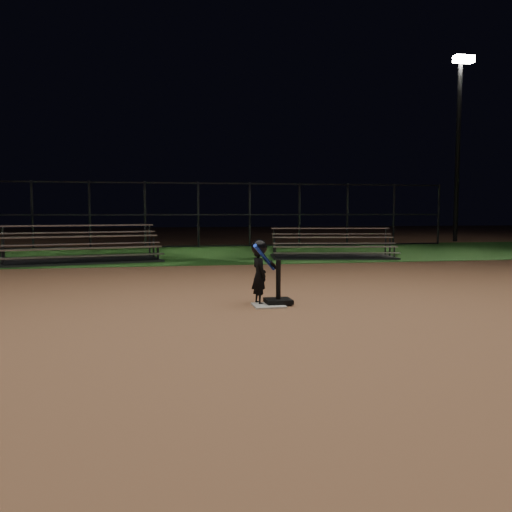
{
  "coord_description": "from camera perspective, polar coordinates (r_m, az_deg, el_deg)",
  "views": [
    {
      "loc": [
        -1.58,
        -7.46,
        1.37
      ],
      "look_at": [
        0.0,
        1.0,
        0.65
      ],
      "focal_mm": 37.34,
      "sensor_mm": 36.0,
      "label": 1
    }
  ],
  "objects": [
    {
      "name": "bleacher_right",
      "position": [
        15.98,
        8.2,
        0.46
      ],
      "size": [
        3.83,
        2.31,
        0.88
      ],
      "rotation": [
        0.0,
        0.0,
        -0.16
      ],
      "color": "silver",
      "rests_on": "ground"
    },
    {
      "name": "bleacher_left",
      "position": [
        15.23,
        -18.11,
        0.16
      ],
      "size": [
        4.42,
        2.82,
        1.0
      ],
      "rotation": [
        0.0,
        0.0,
        0.21
      ],
      "color": "#B8B8BD",
      "rests_on": "ground"
    },
    {
      "name": "grass_strip",
      "position": [
        17.59,
        -5.4,
        0.31
      ],
      "size": [
        60.0,
        8.0,
        0.01
      ],
      "primitive_type": "cube",
      "color": "#21521A",
      "rests_on": "ground"
    },
    {
      "name": "home_plate",
      "position": [
        7.75,
        1.37,
        -5.31
      ],
      "size": [
        0.45,
        0.45,
        0.02
      ],
      "primitive_type": "cube",
      "color": "beige",
      "rests_on": "ground"
    },
    {
      "name": "batting_tee",
      "position": [
        7.87,
        2.4,
        -4.26
      ],
      "size": [
        0.38,
        0.38,
        0.64
      ],
      "color": "black",
      "rests_on": "home_plate"
    },
    {
      "name": "backstop_fence",
      "position": [
        20.52,
        -6.2,
        4.41
      ],
      "size": [
        20.08,
        0.08,
        2.5
      ],
      "color": "#38383D",
      "rests_on": "ground"
    },
    {
      "name": "ground",
      "position": [
        7.75,
        1.37,
        -5.4
      ],
      "size": [
        80.0,
        80.0,
        0.0
      ],
      "primitive_type": "plane",
      "color": "#A56D4B",
      "rests_on": "ground"
    },
    {
      "name": "child_batter",
      "position": [
        7.81,
        0.37,
        -1.5
      ],
      "size": [
        0.45,
        0.56,
        0.96
      ],
      "rotation": [
        0.0,
        0.0,
        1.79
      ],
      "color": "black",
      "rests_on": "ground"
    },
    {
      "name": "light_pole_right",
      "position": [
        26.44,
        20.92,
        12.24
      ],
      "size": [
        0.9,
        0.53,
        8.3
      ],
      "color": "#2D2D30",
      "rests_on": "ground"
    }
  ]
}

